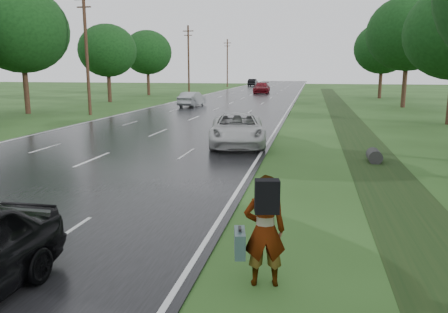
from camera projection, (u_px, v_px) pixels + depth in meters
name	position (u px, v px, depth m)	size (l,w,h in m)	color
road	(239.00, 100.00, 53.80)	(14.00, 180.00, 0.04)	black
edge_stripe_east	(294.00, 101.00, 52.49)	(0.12, 180.00, 0.01)	silver
edge_stripe_west	(186.00, 99.00, 55.11)	(0.12, 180.00, 0.01)	silver
center_line	(239.00, 100.00, 53.80)	(0.12, 180.00, 0.01)	silver
drainage_ditch	(355.00, 132.00, 26.30)	(2.20, 120.00, 0.56)	black
utility_pole_mid	(87.00, 51.00, 35.35)	(1.60, 0.26, 10.00)	#331E14
utility_pole_far	(189.00, 59.00, 64.18)	(1.60, 0.26, 10.00)	#331E14
utility_pole_distant	(227.00, 62.00, 93.02)	(1.60, 0.26, 10.00)	#331E14
tree_east_d	(408.00, 33.00, 42.22)	(8.00, 8.00, 10.76)	#331E14
tree_east_f	(383.00, 48.00, 55.89)	(7.20, 7.20, 9.62)	#331E14
tree_west_c	(21.00, 30.00, 36.13)	(7.80, 7.80, 10.43)	#331E14
tree_west_d	(107.00, 51.00, 49.65)	(6.60, 6.60, 8.80)	#331E14
tree_west_f	(147.00, 52.00, 63.16)	(7.00, 7.00, 9.29)	#331E14
pedestrian	(263.00, 229.00, 7.52)	(0.99, 0.76, 2.00)	#A5998C
white_pickup	(237.00, 129.00, 21.62)	(2.61, 5.66, 1.57)	silver
silver_sedan	(192.00, 99.00, 44.19)	(1.54, 4.42, 1.46)	#94979C
far_car_red	(262.00, 88.00, 68.72)	(2.35, 5.78, 1.68)	maroon
far_car_dark	(253.00, 82.00, 98.20)	(1.68, 4.83, 1.59)	black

